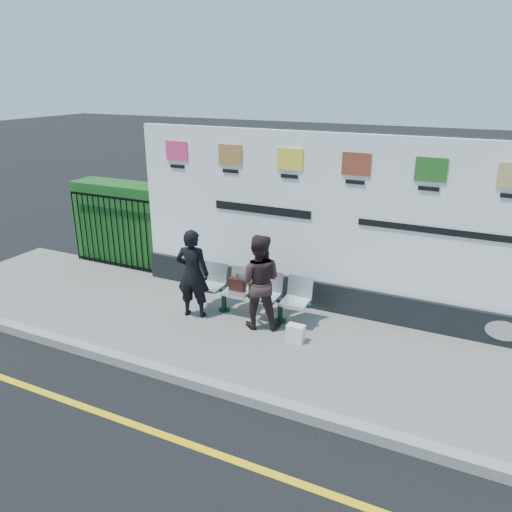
{
  "coord_description": "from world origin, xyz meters",
  "views": [
    {
      "loc": [
        2.44,
        -3.81,
        3.95
      ],
      "look_at": [
        -0.79,
        2.9,
        1.25
      ],
      "focal_mm": 35.0,
      "sensor_mm": 36.0,
      "label": 1
    }
  ],
  "objects": [
    {
      "name": "bench",
      "position": [
        -0.92,
        3.0,
        0.33
      ],
      "size": [
        2.0,
        0.59,
        0.42
      ],
      "primitive_type": null,
      "rotation": [
        0.0,
        0.0,
        0.04
      ],
      "color": "silver",
      "rests_on": "pavement"
    },
    {
      "name": "hedge",
      "position": [
        -4.58,
        4.3,
        0.97
      ],
      "size": [
        2.35,
        0.7,
        1.7
      ],
      "primitive_type": "cube",
      "color": "#19521A",
      "rests_on": "pavement"
    },
    {
      "name": "ground",
      "position": [
        0.0,
        0.0,
        0.0
      ],
      "size": [
        80.0,
        80.0,
        0.0
      ],
      "primitive_type": "plane",
      "color": "black"
    },
    {
      "name": "woman_right",
      "position": [
        -0.67,
        2.73,
        0.9
      ],
      "size": [
        0.9,
        0.79,
        1.55
      ],
      "primitive_type": "imported",
      "rotation": [
        0.0,
        0.0,
        3.45
      ],
      "color": "#301F21",
      "rests_on": "pavement"
    },
    {
      "name": "billboard",
      "position": [
        0.5,
        3.85,
        1.42
      ],
      "size": [
        8.0,
        0.3,
        3.0
      ],
      "color": "black",
      "rests_on": "pavement"
    },
    {
      "name": "carrier_bag_white",
      "position": [
        0.06,
        2.52,
        0.25
      ],
      "size": [
        0.27,
        0.16,
        0.27
      ],
      "primitive_type": "cube",
      "color": "silver",
      "rests_on": "pavement"
    },
    {
      "name": "pavement",
      "position": [
        0.0,
        2.5,
        0.06
      ],
      "size": [
        14.0,
        3.0,
        0.12
      ],
      "primitive_type": "cube",
      "color": "slate",
      "rests_on": "ground"
    },
    {
      "name": "woman_left",
      "position": [
        -1.8,
        2.6,
        0.88
      ],
      "size": [
        0.62,
        0.48,
        1.52
      ],
      "primitive_type": "imported",
      "rotation": [
        0.0,
        0.0,
        3.37
      ],
      "color": "black",
      "rests_on": "pavement"
    },
    {
      "name": "yellow_line",
      "position": [
        0.0,
        0.0,
        0.0
      ],
      "size": [
        14.0,
        0.1,
        0.01
      ],
      "primitive_type": "cube",
      "color": "yellow",
      "rests_on": "ground"
    },
    {
      "name": "kerb",
      "position": [
        0.0,
        1.0,
        0.07
      ],
      "size": [
        14.0,
        0.18,
        0.14
      ],
      "primitive_type": "cube",
      "color": "gray",
      "rests_on": "ground"
    },
    {
      "name": "railing",
      "position": [
        -4.58,
        3.85,
        0.89
      ],
      "size": [
        2.05,
        0.06,
        1.54
      ],
      "primitive_type": null,
      "color": "black",
      "rests_on": "pavement"
    },
    {
      "name": "handbag_brown",
      "position": [
        -1.18,
        2.99,
        0.65
      ],
      "size": [
        0.28,
        0.12,
        0.22
      ],
      "primitive_type": "cube",
      "rotation": [
        0.0,
        0.0,
        -0.0
      ],
      "color": "black",
      "rests_on": "bench"
    }
  ]
}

